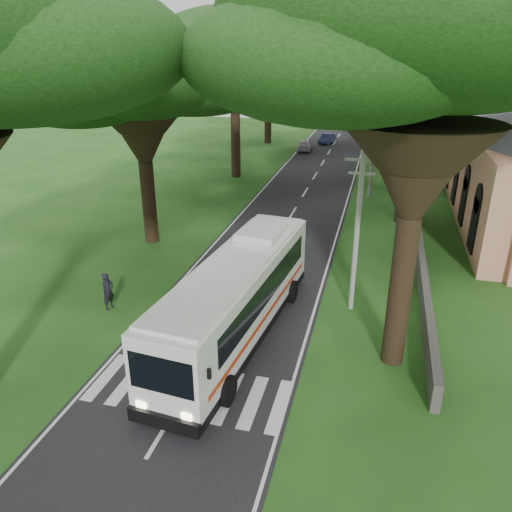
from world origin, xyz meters
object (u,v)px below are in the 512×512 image
(coach_bus, at_px, (237,297))
(distant_car_b, at_px, (327,138))
(pole_near, at_px, (357,229))
(pole_mid, at_px, (373,148))
(pedestrian, at_px, (108,291))
(pole_far, at_px, (380,116))
(distant_car_a, at_px, (305,145))
(distant_car_c, at_px, (349,124))

(coach_bus, relative_size, distant_car_b, 3.58)
(pole_near, distance_m, pole_mid, 20.00)
(pole_mid, bearing_deg, pedestrian, -116.71)
(pole_mid, height_order, coach_bus, pole_mid)
(coach_bus, xyz_separation_m, pedestrian, (-6.86, 0.91, -1.08))
(pole_far, bearing_deg, pole_mid, -90.00)
(coach_bus, distance_m, distant_car_b, 47.49)
(distant_car_a, bearing_deg, pole_far, -172.29)
(pole_mid, xyz_separation_m, distant_car_a, (-8.50, 17.98, -3.47))
(distant_car_a, height_order, distant_car_c, distant_car_a)
(pole_far, xyz_separation_m, pedestrian, (-11.56, -42.97, -3.23))
(pole_far, height_order, coach_bus, pole_far)
(pole_mid, distance_m, distant_car_b, 24.68)
(distant_car_b, relative_size, distant_car_c, 0.81)
(distant_car_a, distance_m, distant_car_b, 5.93)
(pedestrian, bearing_deg, pole_far, -1.50)
(distant_car_b, distance_m, distant_car_c, 12.97)
(distant_car_a, height_order, pedestrian, pedestrian)
(pole_far, height_order, distant_car_a, pole_far)
(pole_near, distance_m, pole_far, 40.00)
(distant_car_b, bearing_deg, coach_bus, -76.78)
(distant_car_c, bearing_deg, pole_far, 106.30)
(distant_car_c, distance_m, pedestrian, 59.76)
(pole_near, height_order, distant_car_c, pole_near)
(pole_far, relative_size, pedestrian, 4.20)
(pole_mid, bearing_deg, pole_far, 90.00)
(pole_near, xyz_separation_m, pole_mid, (0.00, 20.00, 0.00))
(pole_mid, relative_size, distant_car_c, 1.79)
(coach_bus, distance_m, distant_car_a, 42.06)
(distant_car_a, bearing_deg, pedestrian, 80.06)
(pole_far, bearing_deg, pole_near, -90.00)
(distant_car_c, bearing_deg, pedestrian, 83.71)
(distant_car_a, distance_m, distant_car_c, 18.80)
(pole_near, height_order, distant_car_b, pole_near)
(coach_bus, bearing_deg, pole_mid, 84.71)
(pole_near, distance_m, pedestrian, 12.36)
(coach_bus, height_order, distant_car_a, coach_bus)
(pole_near, height_order, pole_mid, same)
(pole_mid, relative_size, coach_bus, 0.62)
(pole_near, height_order, coach_bus, pole_near)
(pole_near, xyz_separation_m, coach_bus, (-4.69, -3.88, -2.15))
(pole_far, distance_m, pedestrian, 44.61)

